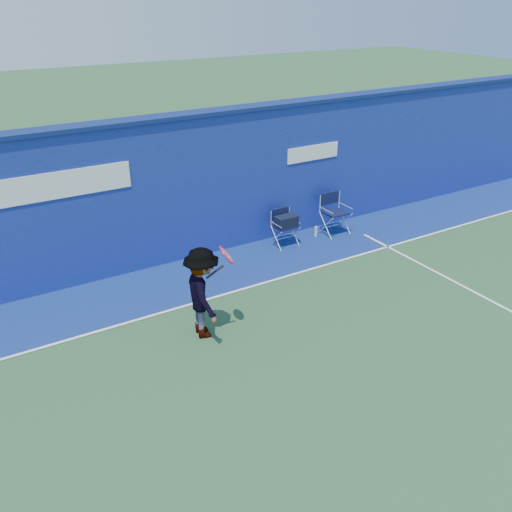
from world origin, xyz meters
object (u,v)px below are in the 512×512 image
tennis_player (203,293)px  directors_chair_right (335,221)px  water_bottle (316,232)px  directors_chair_left (285,231)px

tennis_player → directors_chair_right: bearing=26.4°
tennis_player → water_bottle: bearing=29.8°
directors_chair_left → tennis_player: size_ratio=0.52×
directors_chair_left → directors_chair_right: size_ratio=0.87×
water_bottle → tennis_player: 4.71m
directors_chair_left → directors_chair_right: bearing=-1.6°
water_bottle → tennis_player: tennis_player is taller
directors_chair_right → water_bottle: directors_chair_right is taller
directors_chair_left → directors_chair_right: 1.40m
directors_chair_left → water_bottle: size_ratio=3.30×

